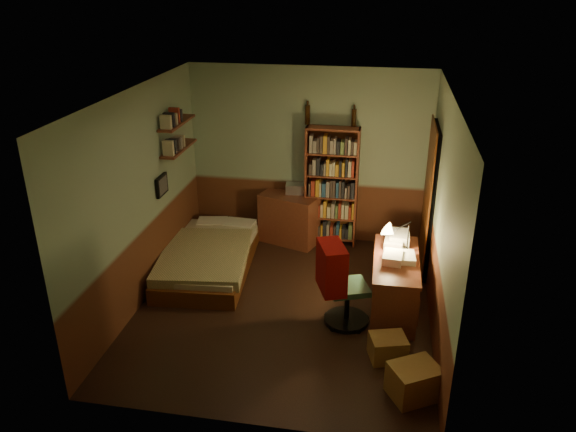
% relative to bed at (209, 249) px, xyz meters
% --- Properties ---
extents(floor, '(3.50, 4.00, 0.02)m').
position_rel_bed_xyz_m(floor, '(1.19, -0.75, -0.31)').
color(floor, black).
rests_on(floor, ground).
extents(ceiling, '(3.50, 4.00, 0.02)m').
position_rel_bed_xyz_m(ceiling, '(1.19, -0.75, 2.31)').
color(ceiling, silver).
rests_on(ceiling, wall_back).
extents(wall_back, '(3.50, 0.02, 2.60)m').
position_rel_bed_xyz_m(wall_back, '(1.19, 1.26, 1.00)').
color(wall_back, gray).
rests_on(wall_back, ground).
extents(wall_left, '(0.02, 4.00, 2.60)m').
position_rel_bed_xyz_m(wall_left, '(-0.57, -0.75, 1.00)').
color(wall_left, gray).
rests_on(wall_left, ground).
extents(wall_right, '(0.02, 4.00, 2.60)m').
position_rel_bed_xyz_m(wall_right, '(2.95, -0.75, 1.00)').
color(wall_right, gray).
rests_on(wall_right, ground).
extents(wall_front, '(3.50, 0.02, 2.60)m').
position_rel_bed_xyz_m(wall_front, '(1.19, -2.76, 1.00)').
color(wall_front, gray).
rests_on(wall_front, ground).
extents(doorway, '(0.06, 0.90, 2.00)m').
position_rel_bed_xyz_m(doorway, '(2.91, 0.55, 0.70)').
color(doorway, black).
rests_on(doorway, ground).
extents(door_trim, '(0.02, 0.98, 2.08)m').
position_rel_bed_xyz_m(door_trim, '(2.88, 0.55, 0.70)').
color(door_trim, '#4B240E').
rests_on(door_trim, ground).
extents(bed, '(1.22, 2.08, 0.60)m').
position_rel_bed_xyz_m(bed, '(0.00, 0.00, 0.00)').
color(bed, olive).
rests_on(bed, ground).
extents(dresser, '(0.94, 0.67, 0.75)m').
position_rel_bed_xyz_m(dresser, '(0.94, 1.02, 0.08)').
color(dresser, brown).
rests_on(dresser, ground).
extents(mini_stereo, '(0.29, 0.23, 0.14)m').
position_rel_bed_xyz_m(mini_stereo, '(1.00, 1.14, 0.53)').
color(mini_stereo, '#B2B2B7').
rests_on(mini_stereo, dresser).
extents(bookshelf, '(0.77, 0.25, 1.79)m').
position_rel_bed_xyz_m(bookshelf, '(1.55, 1.10, 0.59)').
color(bookshelf, brown).
rests_on(bookshelf, ground).
extents(bottle_left, '(0.10, 0.10, 0.28)m').
position_rel_bed_xyz_m(bottle_left, '(1.17, 1.21, 1.63)').
color(bottle_left, black).
rests_on(bottle_left, bookshelf).
extents(bottle_right, '(0.08, 0.08, 0.25)m').
position_rel_bed_xyz_m(bottle_right, '(1.82, 1.21, 1.61)').
color(bottle_right, black).
rests_on(bottle_right, bookshelf).
extents(desk, '(0.53, 1.28, 0.69)m').
position_rel_bed_xyz_m(desk, '(2.50, -0.58, 0.04)').
color(desk, brown).
rests_on(desk, ground).
extents(paper_stack, '(0.24, 0.33, 0.13)m').
position_rel_bed_xyz_m(paper_stack, '(2.53, -0.14, 0.45)').
color(paper_stack, silver).
rests_on(paper_stack, desk).
extents(desk_lamp, '(0.19, 0.19, 0.53)m').
position_rel_bed_xyz_m(desk_lamp, '(2.62, -0.38, 0.65)').
color(desk_lamp, black).
rests_on(desk_lamp, desk).
extents(office_chair, '(0.56, 0.52, 0.90)m').
position_rel_bed_xyz_m(office_chair, '(1.97, -0.97, 0.15)').
color(office_chair, '#2C573F').
rests_on(office_chair, ground).
extents(red_jacket, '(0.30, 0.49, 0.56)m').
position_rel_bed_xyz_m(red_jacket, '(1.94, -1.01, 0.87)').
color(red_jacket, '#990D0C').
rests_on(red_jacket, office_chair).
extents(wall_shelf_lower, '(0.20, 0.90, 0.03)m').
position_rel_bed_xyz_m(wall_shelf_lower, '(-0.45, 0.35, 1.30)').
color(wall_shelf_lower, brown).
rests_on(wall_shelf_lower, wall_left).
extents(wall_shelf_upper, '(0.20, 0.90, 0.03)m').
position_rel_bed_xyz_m(wall_shelf_upper, '(-0.45, 0.35, 1.65)').
color(wall_shelf_upper, brown).
rests_on(wall_shelf_upper, wall_left).
extents(framed_picture, '(0.04, 0.32, 0.26)m').
position_rel_bed_xyz_m(framed_picture, '(-0.53, -0.15, 0.95)').
color(framed_picture, black).
rests_on(framed_picture, wall_left).
extents(cardboard_box_a, '(0.57, 0.54, 0.34)m').
position_rel_bed_xyz_m(cardboard_box_a, '(2.71, -2.10, -0.13)').
color(cardboard_box_a, brown).
rests_on(cardboard_box_a, ground).
extents(cardboard_box_b, '(0.44, 0.40, 0.26)m').
position_rel_bed_xyz_m(cardboard_box_b, '(2.45, -1.56, -0.17)').
color(cardboard_box_b, brown).
rests_on(cardboard_box_b, ground).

